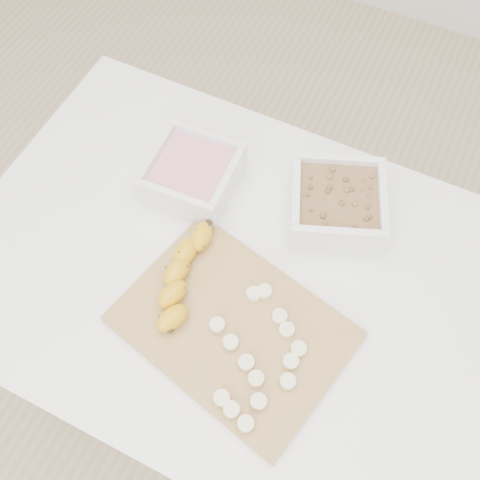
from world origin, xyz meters
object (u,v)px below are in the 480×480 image
at_px(table, 233,290).
at_px(bowl_granola, 337,204).
at_px(cutting_board, 233,327).
at_px(banana, 183,277).
at_px(bowl_yogurt, 192,174).

bearing_deg(table, bowl_granola, 56.45).
xyz_separation_m(table, cutting_board, (0.05, -0.10, 0.10)).
relative_size(table, bowl_granola, 4.60).
distance_m(table, banana, 0.16).
relative_size(table, banana, 4.80).
bearing_deg(bowl_yogurt, table, -40.86).
height_order(table, bowl_granola, bowl_granola).
bearing_deg(cutting_board, table, 116.64).
distance_m(bowl_granola, cutting_board, 0.29).
xyz_separation_m(table, bowl_yogurt, (-0.15, 0.13, 0.13)).
height_order(bowl_yogurt, bowl_granola, bowl_granola).
distance_m(bowl_yogurt, banana, 0.21).
height_order(bowl_yogurt, banana, bowl_yogurt).
distance_m(table, bowl_granola, 0.26).
height_order(table, cutting_board, cutting_board).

